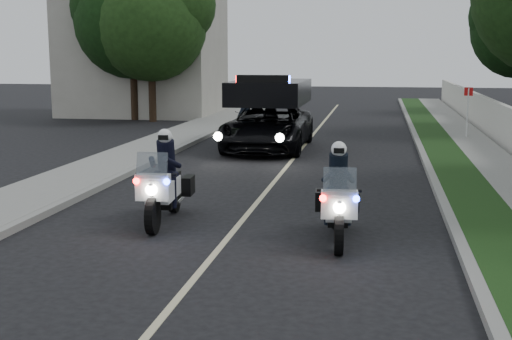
% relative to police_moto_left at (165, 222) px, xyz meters
% --- Properties ---
extents(ground, '(120.00, 120.00, 0.00)m').
position_rel_police_moto_left_xyz_m(ground, '(1.50, -3.00, 0.00)').
color(ground, black).
rests_on(ground, ground).
extents(curb_right, '(0.20, 60.00, 0.15)m').
position_rel_police_moto_left_xyz_m(curb_right, '(5.60, 7.00, 0.07)').
color(curb_right, gray).
rests_on(curb_right, ground).
extents(grass_verge, '(1.20, 60.00, 0.16)m').
position_rel_police_moto_left_xyz_m(grass_verge, '(6.30, 7.00, 0.08)').
color(grass_verge, '#193814').
rests_on(grass_verge, ground).
extents(sidewalk_right, '(1.40, 60.00, 0.16)m').
position_rel_police_moto_left_xyz_m(sidewalk_right, '(7.60, 7.00, 0.08)').
color(sidewalk_right, gray).
rests_on(sidewalk_right, ground).
extents(curb_left, '(0.20, 60.00, 0.15)m').
position_rel_police_moto_left_xyz_m(curb_left, '(-2.60, 7.00, 0.07)').
color(curb_left, gray).
rests_on(curb_left, ground).
extents(sidewalk_left, '(2.00, 60.00, 0.16)m').
position_rel_police_moto_left_xyz_m(sidewalk_left, '(-3.70, 7.00, 0.08)').
color(sidewalk_left, gray).
rests_on(sidewalk_left, ground).
extents(building_far, '(8.00, 6.00, 7.00)m').
position_rel_police_moto_left_xyz_m(building_far, '(-8.50, 23.00, 3.50)').
color(building_far, '#A8A396').
rests_on(building_far, ground).
extents(lane_marking, '(0.12, 50.00, 0.01)m').
position_rel_police_moto_left_xyz_m(lane_marking, '(1.50, 7.00, 0.00)').
color(lane_marking, '#BFB78C').
rests_on(lane_marking, ground).
extents(police_moto_left, '(0.93, 2.24, 1.86)m').
position_rel_police_moto_left_xyz_m(police_moto_left, '(0.00, 0.00, 0.00)').
color(police_moto_left, white).
rests_on(police_moto_left, ground).
extents(police_moto_right, '(0.91, 2.15, 1.79)m').
position_rel_police_moto_left_xyz_m(police_moto_right, '(3.47, -0.72, 0.00)').
color(police_moto_right, silver).
rests_on(police_moto_right, ground).
extents(police_suv, '(2.68, 5.79, 2.81)m').
position_rel_police_moto_left_xyz_m(police_suv, '(0.36, 10.62, 0.00)').
color(police_suv, black).
rests_on(police_suv, ground).
extents(bicycle, '(0.60, 1.57, 0.81)m').
position_rel_police_moto_left_xyz_m(bicycle, '(-1.02, 13.51, 0.00)').
color(bicycle, black).
rests_on(bicycle, ground).
extents(cyclist, '(0.73, 0.52, 1.93)m').
position_rel_police_moto_left_xyz_m(cyclist, '(-1.02, 13.51, 0.00)').
color(cyclist, black).
rests_on(cyclist, ground).
extents(sign_post, '(0.41, 0.41, 2.12)m').
position_rel_police_moto_left_xyz_m(sign_post, '(7.50, 14.37, 0.00)').
color(sign_post, red).
rests_on(sign_post, ground).
extents(tree_left_near, '(6.43, 6.43, 9.08)m').
position_rel_police_moto_left_xyz_m(tree_left_near, '(-6.81, 19.31, 0.00)').
color(tree_left_near, '#204316').
rests_on(tree_left_near, ground).
extents(tree_left_far, '(6.06, 6.06, 9.53)m').
position_rel_police_moto_left_xyz_m(tree_left_far, '(-8.00, 20.00, 0.00)').
color(tree_left_far, black).
rests_on(tree_left_far, ground).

